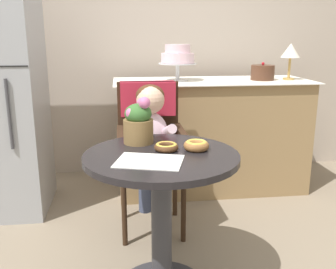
# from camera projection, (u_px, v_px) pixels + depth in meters

# --- Properties ---
(back_wall) EXTENTS (4.80, 0.10, 2.70)m
(back_wall) POSITION_uv_depth(u_px,v_px,m) (138.00, 23.00, 3.37)
(back_wall) COLOR #B2A393
(back_wall) RESTS_ON ground
(cafe_table) EXTENTS (0.72, 0.72, 0.72)m
(cafe_table) POSITION_uv_depth(u_px,v_px,m) (161.00, 196.00, 1.81)
(cafe_table) COLOR black
(cafe_table) RESTS_ON ground
(wicker_chair) EXTENTS (0.42, 0.45, 0.95)m
(wicker_chair) POSITION_uv_depth(u_px,v_px,m) (150.00, 132.00, 2.47)
(wicker_chair) COLOR #332114
(wicker_chair) RESTS_ON ground
(seated_child) EXTENTS (0.27, 0.32, 0.73)m
(seated_child) POSITION_uv_depth(u_px,v_px,m) (152.00, 132.00, 2.31)
(seated_child) COLOR silver
(seated_child) RESTS_ON ground
(paper_napkin) EXTENTS (0.33, 0.28, 0.00)m
(paper_napkin) POSITION_uv_depth(u_px,v_px,m) (149.00, 161.00, 1.64)
(paper_napkin) COLOR white
(paper_napkin) RESTS_ON cafe_table
(donut_front) EXTENTS (0.12, 0.12, 0.04)m
(donut_front) POSITION_uv_depth(u_px,v_px,m) (196.00, 145.00, 1.80)
(donut_front) COLOR #936033
(donut_front) RESTS_ON cafe_table
(donut_mid) EXTENTS (0.11, 0.11, 0.03)m
(donut_mid) POSITION_uv_depth(u_px,v_px,m) (166.00, 147.00, 1.79)
(donut_mid) COLOR #4C2D19
(donut_mid) RESTS_ON cafe_table
(flower_vase) EXTENTS (0.15, 0.15, 0.24)m
(flower_vase) POSITION_uv_depth(u_px,v_px,m) (138.00, 121.00, 1.90)
(flower_vase) COLOR brown
(flower_vase) RESTS_ON cafe_table
(display_counter) EXTENTS (1.56, 0.62, 0.90)m
(display_counter) POSITION_uv_depth(u_px,v_px,m) (211.00, 135.00, 3.13)
(display_counter) COLOR #93754C
(display_counter) RESTS_ON ground
(tiered_cake_stand) EXTENTS (0.30, 0.30, 0.28)m
(tiered_cake_stand) POSITION_uv_depth(u_px,v_px,m) (178.00, 57.00, 2.94)
(tiered_cake_stand) COLOR silver
(tiered_cake_stand) RESTS_ON display_counter
(round_layer_cake) EXTENTS (0.18, 0.18, 0.14)m
(round_layer_cake) POSITION_uv_depth(u_px,v_px,m) (263.00, 73.00, 3.03)
(round_layer_cake) COLOR #4C2D1E
(round_layer_cake) RESTS_ON display_counter
(table_lamp) EXTENTS (0.15, 0.15, 0.28)m
(table_lamp) POSITION_uv_depth(u_px,v_px,m) (291.00, 52.00, 3.00)
(table_lamp) COLOR #B28C47
(table_lamp) RESTS_ON display_counter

